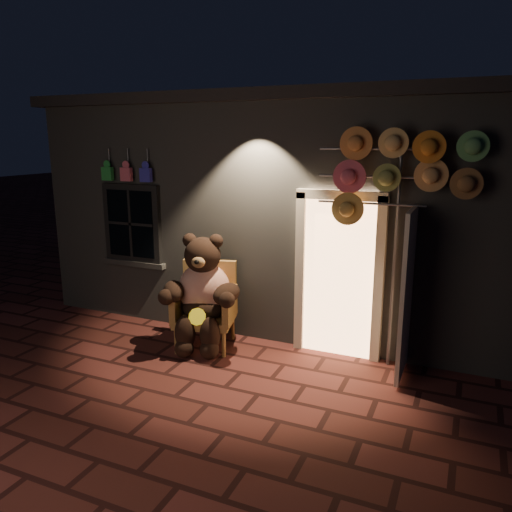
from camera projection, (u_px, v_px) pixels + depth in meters
The scene contains 5 objects.
ground at pixel (194, 380), 5.96m from camera, with size 60.00×60.00×0.00m, color #592622.
shop_building at pixel (303, 199), 9.12m from camera, with size 7.30×5.95×3.51m.
wicker_armchair at pixel (206, 305), 6.91m from camera, with size 0.94×0.89×1.16m.
teddy_bear at pixel (202, 293), 6.72m from camera, with size 1.11×0.99×1.58m.
hat_rack at pixel (400, 171), 5.73m from camera, with size 1.90×0.22×2.94m.
Camera 1 is at (2.87, -4.70, 2.82)m, focal length 35.00 mm.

